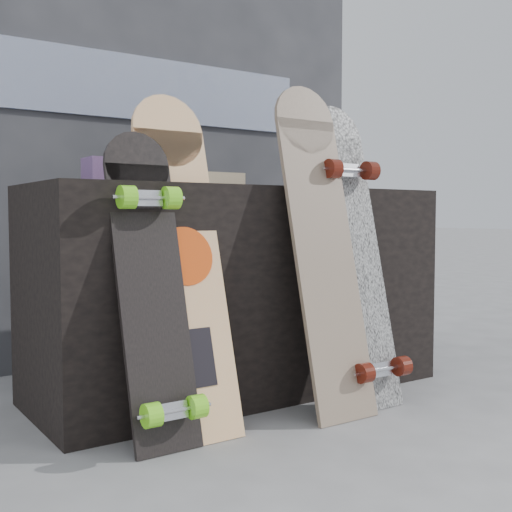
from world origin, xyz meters
TOP-DOWN VIEW (x-y plane):
  - ground at (0.00, 0.00)m, footprint 60.00×60.00m
  - vendor_table at (0.00, 0.50)m, footprint 1.60×0.60m
  - booth at (0.00, 1.35)m, footprint 2.40×0.22m
  - merch_box_purple at (-0.49, 0.59)m, footprint 0.18×0.12m
  - merch_box_small at (0.40, 0.48)m, footprint 0.14×0.14m
  - merch_box_flat at (-0.09, 0.53)m, footprint 0.22×0.10m
  - longboard_geisha at (-0.41, 0.19)m, footprint 0.25×0.31m
  - longboard_celtic at (0.09, 0.10)m, footprint 0.26×0.29m
  - longboard_cascadia at (0.26, 0.12)m, footprint 0.25×0.34m
  - skateboard_dark at (-0.54, 0.14)m, footprint 0.21×0.32m

SIDE VIEW (x-z plane):
  - ground at x=0.00m, z-range 0.00..0.00m
  - vendor_table at x=0.00m, z-range 0.00..0.80m
  - skateboard_dark at x=-0.54m, z-range 0.01..0.97m
  - longboard_cascadia at x=0.26m, z-range 0.02..1.13m
  - longboard_geisha at x=-0.41m, z-range 0.03..1.13m
  - longboard_celtic at x=0.09m, z-range 0.04..1.20m
  - merch_box_flat at x=-0.09m, z-range 0.80..0.86m
  - merch_box_purple at x=-0.49m, z-range 0.80..0.90m
  - merch_box_small at x=0.40m, z-range 0.80..0.92m
  - booth at x=0.00m, z-range 0.00..2.20m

